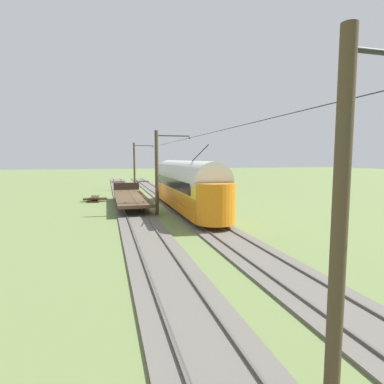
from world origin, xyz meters
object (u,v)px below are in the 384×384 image
object	(u,v)px
vintage_streetcar	(185,185)
spare_tie_stack	(95,199)
flatcar_adjacent	(130,197)
switch_stand	(170,187)
catenary_pole_foreground	(135,165)
catenary_pole_mid_near	(158,171)
catenary_pole_mid_far	(344,217)

from	to	relation	value
vintage_streetcar	spare_tie_stack	bearing A→B (deg)	-46.50
flatcar_adjacent	spare_tie_stack	size ratio (longest dim) A/B	5.24
switch_stand	spare_tie_stack	xyz separation A→B (m)	(9.45, 7.59, -0.43)
vintage_streetcar	catenary_pole_foreground	world-z (taller)	catenary_pole_foreground
flatcar_adjacent	spare_tie_stack	bearing A→B (deg)	-51.89
catenary_pole_mid_near	vintage_streetcar	bearing A→B (deg)	-151.46
catenary_pole_mid_far	switch_stand	world-z (taller)	catenary_pole_mid_far
catenary_pole_foreground	catenary_pole_mid_far	xyz separation A→B (m)	(0.00, 40.90, 0.00)
vintage_streetcar	catenary_pole_mid_near	distance (m)	3.20
vintage_streetcar	flatcar_adjacent	distance (m)	6.03
flatcar_adjacent	catenary_pole_foreground	bearing A→B (deg)	-96.78
vintage_streetcar	catenary_pole_foreground	size ratio (longest dim) A/B	2.71
catenary_pole_foreground	spare_tie_stack	size ratio (longest dim) A/B	2.78
catenary_pole_foreground	catenary_pole_mid_far	distance (m)	40.90
catenary_pole_mid_far	spare_tie_stack	bearing A→B (deg)	-80.26
flatcar_adjacent	spare_tie_stack	distance (m)	5.46
vintage_streetcar	spare_tie_stack	xyz separation A→B (m)	(7.74, -8.16, -1.99)
vintage_streetcar	switch_stand	world-z (taller)	vintage_streetcar
catenary_pole_mid_far	switch_stand	bearing A→B (deg)	-96.53
vintage_streetcar	flatcar_adjacent	size ratio (longest dim) A/B	1.44
flatcar_adjacent	catenary_pole_mid_far	bearing A→B (deg)	94.00
catenary_pole_foreground	catenary_pole_mid_near	size ratio (longest dim) A/B	1.00
spare_tie_stack	vintage_streetcar	bearing A→B (deg)	133.50
catenary_pole_mid_far	spare_tie_stack	distance (m)	30.63
vintage_streetcar	switch_stand	size ratio (longest dim) A/B	14.64
catenary_pole_foreground	switch_stand	distance (m)	6.10
vintage_streetcar	catenary_pole_mid_near	bearing A→B (deg)	28.54
switch_stand	spare_tie_stack	bearing A→B (deg)	38.75
vintage_streetcar	catenary_pole_mid_far	world-z (taller)	catenary_pole_mid_far
flatcar_adjacent	spare_tie_stack	world-z (taller)	flatcar_adjacent
flatcar_adjacent	catenary_pole_mid_far	size ratio (longest dim) A/B	1.88
catenary_pole_mid_far	spare_tie_stack	size ratio (longest dim) A/B	2.78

